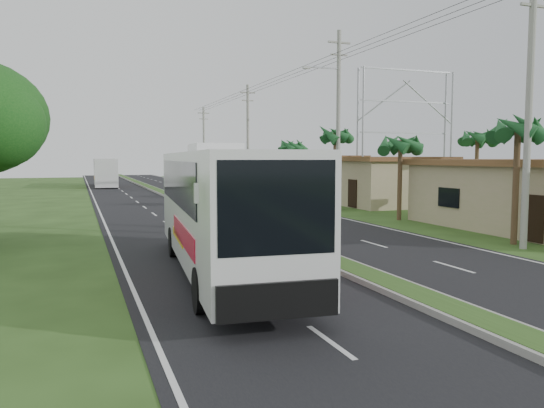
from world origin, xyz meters
name	(u,v)px	position (x,y,z in m)	size (l,w,h in m)	color
ground	(360,276)	(0.00, 0.00, 0.00)	(180.00, 180.00, 0.00)	#2C461A
road_asphalt	(208,212)	(0.00, 20.00, 0.01)	(14.00, 160.00, 0.02)	black
median_strip	(208,211)	(0.00, 20.00, 0.10)	(1.20, 160.00, 0.18)	gray
lane_edge_left	(101,216)	(-6.70, 20.00, 0.00)	(0.12, 160.00, 0.01)	silver
lane_edge_right	(301,209)	(6.70, 20.00, 0.00)	(0.12, 160.00, 0.01)	silver
shop_mid	(377,180)	(14.00, 22.00, 1.86)	(7.60, 10.60, 3.67)	tan
shop_far	(305,174)	(14.00, 36.00, 1.93)	(8.60, 11.60, 3.82)	tan
palm_verge_a	(518,130)	(9.00, 3.00, 4.74)	(2.40, 2.40, 5.45)	#473321
palm_verge_b	(401,144)	(9.40, 12.00, 4.36)	(2.40, 2.40, 5.05)	#473321
palm_verge_c	(335,136)	(8.80, 19.00, 5.12)	(2.40, 2.40, 5.85)	#473321
palm_verge_d	(292,147)	(9.30, 28.00, 4.55)	(2.40, 2.40, 5.25)	#473321
palm_behind_shop	(477,138)	(17.50, 15.00, 4.93)	(2.40, 2.40, 5.65)	#473321
utility_pole_a	(529,104)	(8.50, 2.00, 5.67)	(1.60, 0.28, 11.00)	gray
utility_pole_b	(338,118)	(8.47, 18.00, 6.26)	(3.20, 0.28, 12.00)	gray
utility_pole_c	(248,137)	(8.50, 38.00, 5.67)	(1.60, 0.28, 11.00)	gray
utility_pole_d	(204,144)	(8.50, 58.00, 5.42)	(1.60, 0.28, 10.50)	gray
billboard_lattice	(406,124)	(22.00, 30.00, 6.82)	(10.18, 1.18, 12.07)	gray
coach_bus_main	(221,203)	(-3.91, 1.70, 2.23)	(3.67, 12.71, 4.05)	silver
coach_bus_far	(105,171)	(-4.72, 55.53, 1.97)	(2.86, 12.00, 3.48)	silver
motorcyclist	(205,214)	(-2.00, 12.26, 0.77)	(1.94, 0.76, 2.19)	black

